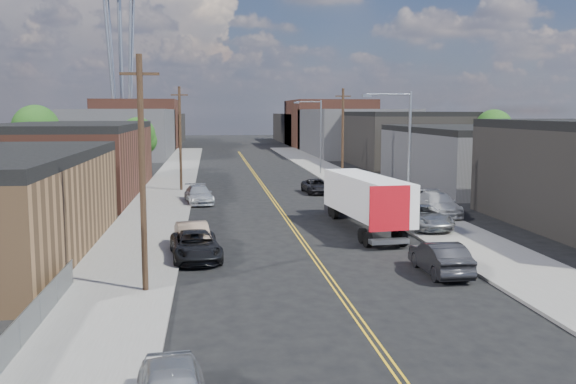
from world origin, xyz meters
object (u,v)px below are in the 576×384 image
object	(u,v)px
car_left_c	(196,246)
car_right_lot_a	(422,217)
car_right_oncoming	(440,258)
car_ahead_truck	(317,186)
car_left_b	(193,237)
car_right_lot_b	(438,204)
car_left_d	(199,195)
car_right_lot_c	(409,194)
semi_truck	(361,197)

from	to	relation	value
car_left_c	car_right_lot_a	size ratio (longest dim) A/B	0.99
car_right_oncoming	car_ahead_truck	size ratio (longest dim) A/B	1.00
car_left_b	car_right_lot_b	xyz separation A→B (m)	(17.40, 9.45, 0.18)
car_left_c	car_left_b	bearing A→B (deg)	89.40
car_left_d	car_ahead_truck	distance (m)	12.15
car_right_lot_a	car_right_lot_b	xyz separation A→B (m)	(2.80, 4.91, 0.08)
car_right_oncoming	car_right_lot_c	size ratio (longest dim) A/B	1.14
semi_truck	car_left_d	xyz separation A→B (m)	(-10.83, 12.79, -1.31)
car_left_c	car_ahead_truck	distance (m)	28.12
car_left_d	car_right_lot_a	size ratio (longest dim) A/B	0.96
car_ahead_truck	car_right_lot_a	bearing A→B (deg)	-82.66
car_ahead_truck	car_right_lot_c	bearing A→B (deg)	-53.38
car_right_oncoming	car_left_b	bearing A→B (deg)	-28.53
car_right_oncoming	car_ahead_truck	xyz separation A→B (m)	(-0.86, 30.40, -0.12)
semi_truck	car_right_lot_c	distance (m)	12.39
car_left_b	car_right_lot_b	distance (m)	19.80
car_right_oncoming	car_right_lot_c	xyz separation A→B (m)	(5.64, 22.67, 0.07)
semi_truck	car_right_lot_b	bearing A→B (deg)	22.36
car_left_d	car_right_lot_c	size ratio (longest dim) A/B	1.23
car_right_lot_a	car_left_c	bearing A→B (deg)	-163.54
semi_truck	car_ahead_truck	bearing A→B (deg)	83.31
car_left_c	car_right_lot_c	bearing A→B (deg)	40.72
semi_truck	car_ahead_truck	size ratio (longest dim) A/B	2.94
car_left_b	car_left_c	world-z (taller)	car_left_b
semi_truck	car_left_c	size ratio (longest dim) A/B	2.65
car_left_b	car_ahead_truck	bearing A→B (deg)	57.60
car_left_b	car_right_lot_a	distance (m)	15.29
car_right_lot_b	car_right_lot_c	distance (m)	6.82
car_left_b	car_left_c	xyz separation A→B (m)	(0.19, -2.00, -0.05)
car_left_c	car_right_oncoming	distance (m)	12.38
semi_truck	car_left_c	distance (m)	13.28
car_right_lot_a	car_left_b	bearing A→B (deg)	-170.68
car_left_c	car_right_lot_b	size ratio (longest dim) A/B	0.94
semi_truck	car_right_lot_c	bearing A→B (deg)	51.33
semi_truck	car_left_b	xyz separation A→B (m)	(-10.83, -5.83, -1.27)
car_right_oncoming	car_right_lot_b	size ratio (longest dim) A/B	0.85
semi_truck	car_ahead_truck	xyz separation A→B (m)	(0.07, 18.17, -1.39)
car_right_lot_a	car_right_lot_b	world-z (taller)	car_right_lot_b
car_left_d	semi_truck	bearing A→B (deg)	-57.68
car_right_lot_c	car_left_d	bearing A→B (deg)	159.76
car_left_b	car_right_lot_c	world-z (taller)	same
car_right_oncoming	car_right_lot_a	distance (m)	11.30
car_left_c	car_right_lot_b	xyz separation A→B (m)	(17.21, 11.45, 0.23)
car_left_d	car_right_lot_a	xyz separation A→B (m)	(14.60, -14.09, 0.15)
car_left_d	car_ahead_truck	size ratio (longest dim) A/B	1.08
semi_truck	car_left_d	distance (m)	16.81
car_left_d	car_right_oncoming	size ratio (longest dim) A/B	1.07
semi_truck	car_right_lot_a	size ratio (longest dim) A/B	2.61
semi_truck	car_right_lot_c	size ratio (longest dim) A/B	3.35
car_right_lot_a	car_ahead_truck	bearing A→B (deg)	92.82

